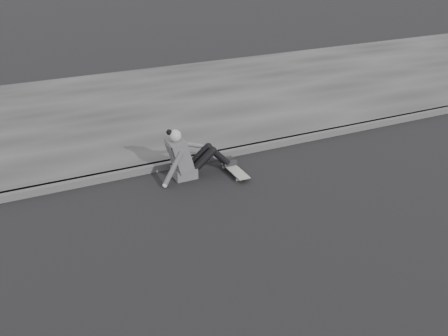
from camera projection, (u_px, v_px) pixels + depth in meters
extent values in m
plane|color=black|center=(340.00, 217.00, 7.14)|extent=(80.00, 80.00, 0.00)
cube|color=#444444|center=(254.00, 148.00, 9.20)|extent=(24.00, 0.16, 0.12)
cube|color=#353535|center=(193.00, 100.00, 11.65)|extent=(24.00, 6.00, 0.12)
cylinder|color=#A9A8A3|center=(237.00, 180.00, 8.13)|extent=(0.03, 0.05, 0.05)
cylinder|color=#A9A8A3|center=(245.00, 178.00, 8.18)|extent=(0.03, 0.05, 0.05)
cylinder|color=#A9A8A3|center=(224.00, 167.00, 8.55)|extent=(0.03, 0.05, 0.05)
cylinder|color=#A9A8A3|center=(231.00, 165.00, 8.60)|extent=(0.03, 0.05, 0.05)
cube|color=#303033|center=(241.00, 177.00, 8.14)|extent=(0.16, 0.04, 0.03)
cube|color=#303033|center=(228.00, 165.00, 8.56)|extent=(0.16, 0.04, 0.03)
cube|color=gray|center=(234.00, 169.00, 8.34)|extent=(0.20, 0.78, 0.02)
cube|color=#4A4A4C|center=(184.00, 172.00, 8.23)|extent=(0.36, 0.34, 0.18)
cube|color=#4A4A4C|center=(179.00, 154.00, 8.05)|extent=(0.37, 0.40, 0.57)
cube|color=#4A4A4C|center=(172.00, 149.00, 7.95)|extent=(0.14, 0.30, 0.20)
cylinder|color=#989898|center=(176.00, 141.00, 7.93)|extent=(0.09, 0.09, 0.08)
sphere|color=#989898|center=(175.00, 136.00, 7.89)|extent=(0.20, 0.20, 0.20)
sphere|color=black|center=(169.00, 132.00, 7.84)|extent=(0.09, 0.09, 0.09)
cylinder|color=black|center=(204.00, 160.00, 8.19)|extent=(0.43, 0.13, 0.39)
cylinder|color=black|center=(199.00, 156.00, 8.34)|extent=(0.43, 0.13, 0.39)
cylinder|color=black|center=(220.00, 157.00, 8.31)|extent=(0.35, 0.11, 0.36)
cylinder|color=black|center=(216.00, 153.00, 8.46)|extent=(0.35, 0.11, 0.36)
sphere|color=black|center=(213.00, 151.00, 8.20)|extent=(0.13, 0.13, 0.13)
sphere|color=black|center=(208.00, 147.00, 8.34)|extent=(0.13, 0.13, 0.13)
cube|color=black|center=(230.00, 163.00, 8.45)|extent=(0.24, 0.08, 0.07)
cube|color=black|center=(226.00, 159.00, 8.60)|extent=(0.24, 0.08, 0.07)
cylinder|color=#4A4A4C|center=(173.00, 169.00, 7.87)|extent=(0.38, 0.08, 0.58)
sphere|color=#989898|center=(165.00, 185.00, 7.91)|extent=(0.08, 0.08, 0.08)
cylinder|color=#4A4A4C|center=(189.00, 145.00, 8.25)|extent=(0.48, 0.08, 0.21)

